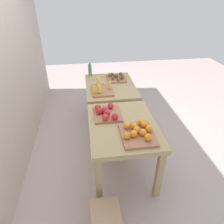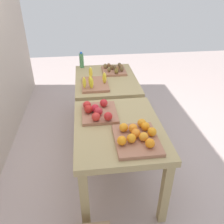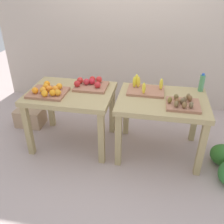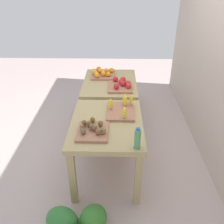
% 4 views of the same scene
% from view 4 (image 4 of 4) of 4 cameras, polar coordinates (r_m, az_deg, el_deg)
% --- Properties ---
extents(ground_plane, '(8.00, 8.00, 0.00)m').
position_cam_4_polar(ground_plane, '(3.58, -0.74, -7.64)').
color(ground_plane, '#B39F9A').
extents(display_table_left, '(1.04, 0.80, 0.76)m').
position_cam_4_polar(display_table_left, '(3.72, -0.51, 5.65)').
color(display_table_left, tan).
rests_on(display_table_left, ground_plane).
extents(display_table_right, '(1.04, 0.80, 0.76)m').
position_cam_4_polar(display_table_right, '(2.75, -1.24, -4.23)').
color(display_table_right, tan).
rests_on(display_table_right, ground_plane).
extents(orange_bin, '(0.44, 0.36, 0.11)m').
position_cam_4_polar(orange_bin, '(3.88, -2.26, 9.13)').
color(orange_bin, '#A26A50').
rests_on(orange_bin, display_table_left).
extents(apple_bin, '(0.42, 0.34, 0.11)m').
position_cam_4_polar(apple_bin, '(3.46, 2.16, 6.44)').
color(apple_bin, '#A26A50').
rests_on(apple_bin, display_table_left).
extents(banana_crate, '(0.44, 0.32, 0.17)m').
position_cam_4_polar(banana_crate, '(2.85, 2.20, 0.70)').
color(banana_crate, '#A26A50').
rests_on(banana_crate, display_table_right).
extents(kiwi_bin, '(0.36, 0.32, 0.10)m').
position_cam_4_polar(kiwi_bin, '(2.50, -4.66, -4.22)').
color(kiwi_bin, '#A26A50').
rests_on(kiwi_bin, display_table_right).
extents(water_bottle, '(0.06, 0.06, 0.23)m').
position_cam_4_polar(water_bottle, '(2.26, 6.07, -6.34)').
color(water_bottle, '#4C8C59').
rests_on(water_bottle, display_table_right).
extents(cardboard_produce_box, '(0.40, 0.30, 0.26)m').
position_cam_4_polar(cardboard_produce_box, '(4.66, 3.52, 3.92)').
color(cardboard_produce_box, tan).
rests_on(cardboard_produce_box, ground_plane).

